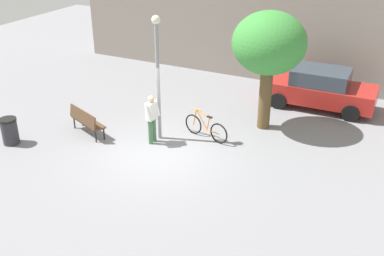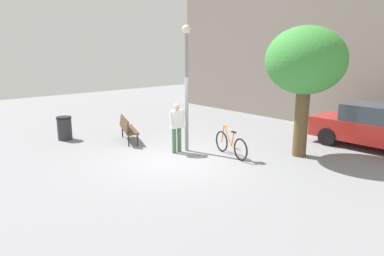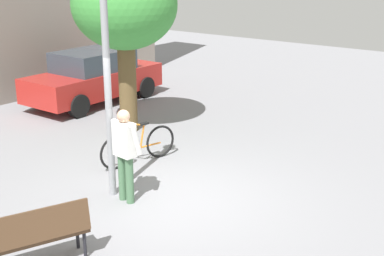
{
  "view_description": "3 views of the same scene",
  "coord_description": "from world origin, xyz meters",
  "px_view_note": "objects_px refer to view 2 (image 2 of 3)",
  "views": [
    {
      "loc": [
        6.69,
        -11.09,
        7.19
      ],
      "look_at": [
        0.94,
        0.45,
        0.9
      ],
      "focal_mm": 43.14,
      "sensor_mm": 36.0,
      "label": 1
    },
    {
      "loc": [
        8.15,
        -6.51,
        3.42
      ],
      "look_at": [
        0.27,
        0.48,
        1.0
      ],
      "focal_mm": 32.37,
      "sensor_mm": 36.0,
      "label": 2
    },
    {
      "loc": [
        -6.51,
        -5.46,
        4.05
      ],
      "look_at": [
        1.04,
        0.33,
        0.98
      ],
      "focal_mm": 48.81,
      "sensor_mm": 36.0,
      "label": 3
    }
  ],
  "objects_px": {
    "park_bench": "(127,127)",
    "parked_car_red": "(377,127)",
    "person_by_lamppost": "(177,124)",
    "bicycle_orange": "(231,144)",
    "lamppost": "(186,77)",
    "trash_bin": "(65,128)",
    "plaza_tree": "(305,62)"
  },
  "relations": [
    {
      "from": "park_bench",
      "to": "parked_car_red",
      "type": "relative_size",
      "value": 0.39
    },
    {
      "from": "person_by_lamppost",
      "to": "park_bench",
      "type": "xyz_separation_m",
      "value": [
        -2.34,
        -0.5,
        -0.42
      ]
    },
    {
      "from": "bicycle_orange",
      "to": "parked_car_red",
      "type": "xyz_separation_m",
      "value": [
        2.8,
        4.38,
        0.39
      ]
    },
    {
      "from": "bicycle_orange",
      "to": "parked_car_red",
      "type": "relative_size",
      "value": 0.42
    },
    {
      "from": "lamppost",
      "to": "trash_bin",
      "type": "height_order",
      "value": "lamppost"
    },
    {
      "from": "person_by_lamppost",
      "to": "trash_bin",
      "type": "distance_m",
      "value": 4.73
    },
    {
      "from": "person_by_lamppost",
      "to": "parked_car_red",
      "type": "distance_m",
      "value": 6.92
    },
    {
      "from": "bicycle_orange",
      "to": "trash_bin",
      "type": "relative_size",
      "value": 1.97
    },
    {
      "from": "lamppost",
      "to": "plaza_tree",
      "type": "xyz_separation_m",
      "value": [
        2.88,
        2.38,
        0.49
      ]
    },
    {
      "from": "person_by_lamppost",
      "to": "parked_car_red",
      "type": "height_order",
      "value": "person_by_lamppost"
    },
    {
      "from": "bicycle_orange",
      "to": "trash_bin",
      "type": "bearing_deg",
      "value": -150.22
    },
    {
      "from": "person_by_lamppost",
      "to": "plaza_tree",
      "type": "bearing_deg",
      "value": 43.49
    },
    {
      "from": "park_bench",
      "to": "parked_car_red",
      "type": "distance_m",
      "value": 8.88
    },
    {
      "from": "lamppost",
      "to": "person_by_lamppost",
      "type": "xyz_separation_m",
      "value": [
        -0.05,
        -0.4,
        -1.55
      ]
    },
    {
      "from": "park_bench",
      "to": "plaza_tree",
      "type": "bearing_deg",
      "value": 31.86
    },
    {
      "from": "parked_car_red",
      "to": "plaza_tree",
      "type": "bearing_deg",
      "value": -116.34
    },
    {
      "from": "lamppost",
      "to": "bicycle_orange",
      "type": "bearing_deg",
      "value": 25.78
    },
    {
      "from": "park_bench",
      "to": "plaza_tree",
      "type": "xyz_separation_m",
      "value": [
        5.26,
        3.27,
        2.46
      ]
    },
    {
      "from": "lamppost",
      "to": "person_by_lamppost",
      "type": "height_order",
      "value": "lamppost"
    },
    {
      "from": "plaza_tree",
      "to": "person_by_lamppost",
      "type": "bearing_deg",
      "value": -136.51
    },
    {
      "from": "plaza_tree",
      "to": "park_bench",
      "type": "bearing_deg",
      "value": -148.14
    },
    {
      "from": "person_by_lamppost",
      "to": "trash_bin",
      "type": "xyz_separation_m",
      "value": [
        -4.18,
        -2.15,
        -0.51
      ]
    },
    {
      "from": "person_by_lamppost",
      "to": "plaza_tree",
      "type": "relative_size",
      "value": 0.41
    },
    {
      "from": "lamppost",
      "to": "trash_bin",
      "type": "xyz_separation_m",
      "value": [
        -4.23,
        -2.54,
        -2.06
      ]
    },
    {
      "from": "parked_car_red",
      "to": "trash_bin",
      "type": "bearing_deg",
      "value": -137.96
    },
    {
      "from": "bicycle_orange",
      "to": "trash_bin",
      "type": "height_order",
      "value": "bicycle_orange"
    },
    {
      "from": "bicycle_orange",
      "to": "trash_bin",
      "type": "distance_m",
      "value": 6.48
    },
    {
      "from": "park_bench",
      "to": "bicycle_orange",
      "type": "relative_size",
      "value": 0.94
    },
    {
      "from": "lamppost",
      "to": "parked_car_red",
      "type": "distance_m",
      "value": 6.8
    },
    {
      "from": "person_by_lamppost",
      "to": "lamppost",
      "type": "bearing_deg",
      "value": 83.36
    },
    {
      "from": "plaza_tree",
      "to": "trash_bin",
      "type": "relative_size",
      "value": 4.6
    },
    {
      "from": "park_bench",
      "to": "parked_car_red",
      "type": "bearing_deg",
      "value": 42.09
    }
  ]
}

